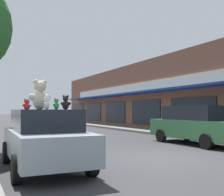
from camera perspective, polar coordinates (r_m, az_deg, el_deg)
name	(u,v)px	position (r m, az deg, el deg)	size (l,w,h in m)	color
ground_plane	(159,159)	(9.36, 9.51, -12.08)	(260.00, 260.00, 0.00)	#333335
storefront_row	(208,97)	(27.48, 19.01, 0.27)	(15.33, 37.59, 5.70)	brown
plush_art_car	(45,138)	(7.76, -13.53, -7.91)	(1.99, 4.23, 1.58)	#8C999E
teddy_bear_giant	(40,95)	(7.97, -14.44, 0.56)	(0.61, 0.39, 0.83)	beige
teddy_bear_yellow	(38,105)	(8.76, -14.77, -1.34)	(0.24, 0.18, 0.31)	yellow
teddy_bear_red	(26,104)	(8.39, -17.04, -1.25)	(0.24, 0.18, 0.32)	red
teddy_bear_black	(66,103)	(7.31, -9.41, -0.93)	(0.27, 0.24, 0.37)	black
teddy_bear_white	(47,103)	(6.76, -13.13, -0.98)	(0.18, 0.24, 0.32)	white
teddy_bear_blue	(28,105)	(8.68, -16.77, -1.37)	(0.22, 0.15, 0.29)	blue
teddy_bear_green	(56,104)	(7.28, -11.26, -1.21)	(0.21, 0.19, 0.30)	green
parked_car_far_center	(195,124)	(13.53, 16.58, -5.13)	(1.88, 4.79, 1.77)	#336B3D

